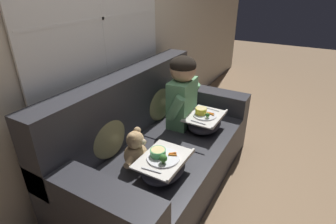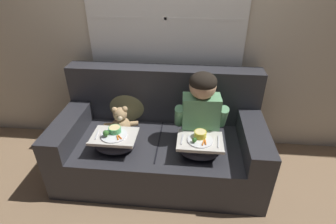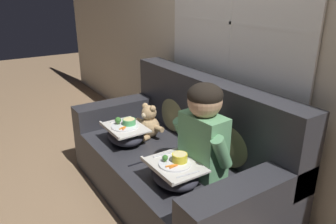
{
  "view_description": "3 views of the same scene",
  "coord_description": "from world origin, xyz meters",
  "px_view_note": "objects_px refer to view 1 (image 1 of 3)",
  "views": [
    {
      "loc": [
        -1.68,
        -0.99,
        1.69
      ],
      "look_at": [
        0.1,
        0.02,
        0.68
      ],
      "focal_mm": 28.0,
      "sensor_mm": 36.0,
      "label": 1
    },
    {
      "loc": [
        0.28,
        -2.06,
        1.95
      ],
      "look_at": [
        0.08,
        -0.02,
        0.74
      ],
      "focal_mm": 28.0,
      "sensor_mm": 36.0,
      "label": 2
    },
    {
      "loc": [
        1.98,
        -1.31,
        1.7
      ],
      "look_at": [
        -0.08,
        0.03,
        0.76
      ],
      "focal_mm": 35.0,
      "sensor_mm": 36.0,
      "label": 3
    }
  ],
  "objects_px": {
    "throw_pillow_behind_teddy": "(107,134)",
    "lap_tray_teddy": "(163,166)",
    "child_figure": "(183,89)",
    "lap_tray_child": "(204,122)",
    "teddy_bear": "(136,151)",
    "throw_pillow_behind_child": "(158,100)",
    "couch": "(157,147)"
  },
  "relations": [
    {
      "from": "throw_pillow_behind_teddy",
      "to": "lap_tray_teddy",
      "type": "xyz_separation_m",
      "value": [
        -0.0,
        -0.52,
        -0.12
      ]
    },
    {
      "from": "child_figure",
      "to": "lap_tray_child",
      "type": "distance_m",
      "value": 0.38
    },
    {
      "from": "throw_pillow_behind_teddy",
      "to": "teddy_bear",
      "type": "bearing_deg",
      "value": -89.8
    },
    {
      "from": "lap_tray_child",
      "to": "lap_tray_teddy",
      "type": "height_order",
      "value": "lap_tray_teddy"
    },
    {
      "from": "lap_tray_teddy",
      "to": "lap_tray_child",
      "type": "bearing_deg",
      "value": 0.01
    },
    {
      "from": "teddy_bear",
      "to": "lap_tray_teddy",
      "type": "height_order",
      "value": "teddy_bear"
    },
    {
      "from": "lap_tray_child",
      "to": "lap_tray_teddy",
      "type": "bearing_deg",
      "value": -179.99
    },
    {
      "from": "child_figure",
      "to": "teddy_bear",
      "type": "distance_m",
      "value": 0.8
    },
    {
      "from": "throw_pillow_behind_child",
      "to": "lap_tray_child",
      "type": "xyz_separation_m",
      "value": [
        -0.0,
        -0.52,
        -0.12
      ]
    },
    {
      "from": "lap_tray_child",
      "to": "throw_pillow_behind_teddy",
      "type": "bearing_deg",
      "value": 145.97
    },
    {
      "from": "couch",
      "to": "throw_pillow_behind_teddy",
      "type": "relative_size",
      "value": 4.76
    },
    {
      "from": "child_figure",
      "to": "lap_tray_teddy",
      "type": "bearing_deg",
      "value": -162.6
    },
    {
      "from": "couch",
      "to": "lap_tray_teddy",
      "type": "distance_m",
      "value": 0.51
    },
    {
      "from": "couch",
      "to": "lap_tray_child",
      "type": "distance_m",
      "value": 0.51
    },
    {
      "from": "teddy_bear",
      "to": "lap_tray_teddy",
      "type": "xyz_separation_m",
      "value": [
        -0.0,
        -0.24,
        -0.05
      ]
    },
    {
      "from": "child_figure",
      "to": "lap_tray_teddy",
      "type": "distance_m",
      "value": 0.85
    },
    {
      "from": "couch",
      "to": "child_figure",
      "type": "height_order",
      "value": "child_figure"
    },
    {
      "from": "couch",
      "to": "lap_tray_teddy",
      "type": "xyz_separation_m",
      "value": [
        -0.38,
        -0.3,
        0.17
      ]
    },
    {
      "from": "couch",
      "to": "child_figure",
      "type": "distance_m",
      "value": 0.6
    },
    {
      "from": "child_figure",
      "to": "lap_tray_child",
      "type": "relative_size",
      "value": 1.71
    },
    {
      "from": "lap_tray_child",
      "to": "teddy_bear",
      "type": "bearing_deg",
      "value": 162.76
    },
    {
      "from": "couch",
      "to": "child_figure",
      "type": "relative_size",
      "value": 2.87
    },
    {
      "from": "lap_tray_teddy",
      "to": "teddy_bear",
      "type": "bearing_deg",
      "value": 89.61
    },
    {
      "from": "child_figure",
      "to": "lap_tray_teddy",
      "type": "height_order",
      "value": "child_figure"
    },
    {
      "from": "teddy_bear",
      "to": "lap_tray_teddy",
      "type": "bearing_deg",
      "value": -90.39
    },
    {
      "from": "couch",
      "to": "teddy_bear",
      "type": "bearing_deg",
      "value": -170.84
    },
    {
      "from": "child_figure",
      "to": "lap_tray_child",
      "type": "xyz_separation_m",
      "value": [
        -0.0,
        -0.24,
        -0.29
      ]
    },
    {
      "from": "throw_pillow_behind_child",
      "to": "child_figure",
      "type": "distance_m",
      "value": 0.33
    },
    {
      "from": "throw_pillow_behind_child",
      "to": "teddy_bear",
      "type": "xyz_separation_m",
      "value": [
        -0.76,
        -0.28,
        -0.07
      ]
    },
    {
      "from": "lap_tray_child",
      "to": "child_figure",
      "type": "bearing_deg",
      "value": 89.93
    },
    {
      "from": "throw_pillow_behind_teddy",
      "to": "lap_tray_child",
      "type": "relative_size",
      "value": 1.03
    },
    {
      "from": "child_figure",
      "to": "throw_pillow_behind_child",
      "type": "bearing_deg",
      "value": 90.02
    }
  ]
}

